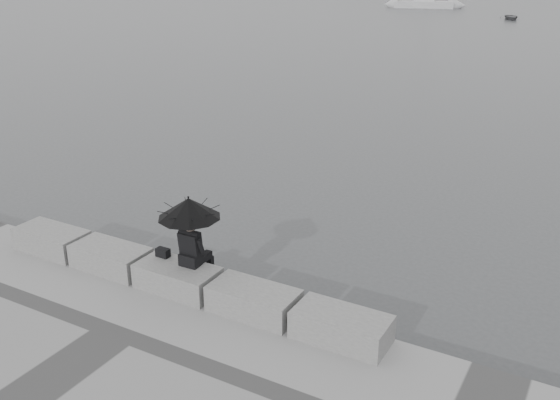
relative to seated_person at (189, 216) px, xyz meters
The scene contains 10 objects.
ground 2.03m from the seated_person, 128.64° to the left, with size 360.00×360.00×0.00m, color #434547.
stone_block_far_left 3.81m from the seated_person, behind, with size 1.60×0.80×0.50m, color slate.
stone_block_left 2.28m from the seated_person, behind, with size 1.60×0.80×0.50m, color slate.
stone_block_centre 1.29m from the seated_person, 133.71° to the right, with size 1.60×0.80×0.50m, color slate.
stone_block_right 1.97m from the seated_person, ahead, with size 1.60×0.80×0.50m, color slate.
stone_block_far_right 3.45m from the seated_person, ahead, with size 1.60×0.80×0.50m, color slate.
seated_person is the anchor object (origin of this frame).
bag 1.15m from the seated_person, behind, with size 0.27×0.15×0.17m, color black.
sailboat_left 73.79m from the seated_person, 103.92° to the left, with size 7.58×4.37×12.90m.
dinghy 62.10m from the seated_person, 95.00° to the left, with size 2.86×1.21×0.48m, color slate.
Camera 1 is at (6.83, -8.60, 6.52)m, focal length 40.00 mm.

